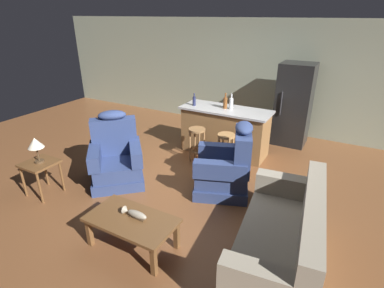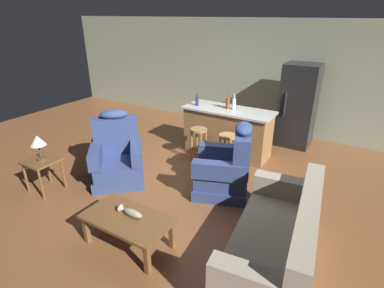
% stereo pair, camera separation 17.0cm
% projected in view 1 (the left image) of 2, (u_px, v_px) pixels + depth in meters
% --- Properties ---
extents(ground_plane, '(12.00, 12.00, 0.00)m').
position_uv_depth(ground_plane, '(193.00, 181.00, 5.24)').
color(ground_plane, brown).
extents(back_wall, '(12.00, 0.05, 2.60)m').
position_uv_depth(back_wall, '(255.00, 76.00, 7.21)').
color(back_wall, '#9EA88E').
rests_on(back_wall, ground_plane).
extents(coffee_table, '(1.10, 0.60, 0.42)m').
position_uv_depth(coffee_table, '(132.00, 222.00, 3.63)').
color(coffee_table, brown).
rests_on(coffee_table, ground_plane).
extents(fish_figurine, '(0.34, 0.10, 0.10)m').
position_uv_depth(fish_figurine, '(135.00, 214.00, 3.63)').
color(fish_figurine, '#4C3823').
rests_on(fish_figurine, coffee_table).
extents(couch, '(1.05, 1.98, 0.94)m').
position_uv_depth(couch, '(283.00, 241.00, 3.37)').
color(couch, '#9E937F').
rests_on(couch, ground_plane).
extents(recliner_near_lamp, '(1.19, 1.19, 1.20)m').
position_uv_depth(recliner_near_lamp, '(116.00, 158.00, 5.11)').
color(recliner_near_lamp, navy).
rests_on(recliner_near_lamp, ground_plane).
extents(recliner_near_island, '(1.08, 1.08, 1.20)m').
position_uv_depth(recliner_near_island, '(227.00, 168.00, 4.78)').
color(recliner_near_island, navy).
rests_on(recliner_near_island, ground_plane).
extents(end_table, '(0.48, 0.48, 0.56)m').
position_uv_depth(end_table, '(40.00, 168.00, 4.70)').
color(end_table, brown).
rests_on(end_table, ground_plane).
extents(table_lamp, '(0.24, 0.24, 0.41)m').
position_uv_depth(table_lamp, '(35.00, 144.00, 4.54)').
color(table_lamp, '#4C3823').
rests_on(table_lamp, end_table).
extents(kitchen_island, '(1.80, 0.70, 0.95)m').
position_uv_depth(kitchen_island, '(225.00, 131.00, 6.12)').
color(kitchen_island, olive).
rests_on(kitchen_island, ground_plane).
extents(bar_stool_left, '(0.32, 0.32, 0.68)m').
position_uv_depth(bar_stool_left, '(197.00, 139.00, 5.76)').
color(bar_stool_left, olive).
rests_on(bar_stool_left, ground_plane).
extents(bar_stool_right, '(0.32, 0.32, 0.68)m').
position_uv_depth(bar_stool_right, '(226.00, 145.00, 5.49)').
color(bar_stool_right, '#A87A47').
rests_on(bar_stool_right, ground_plane).
extents(refrigerator, '(0.70, 0.69, 1.76)m').
position_uv_depth(refrigerator, '(294.00, 105.00, 6.45)').
color(refrigerator, black).
rests_on(refrigerator, ground_plane).
extents(bottle_tall_green, '(0.08, 0.08, 0.31)m').
position_uv_depth(bottle_tall_green, '(231.00, 103.00, 5.87)').
color(bottle_tall_green, silver).
rests_on(bottle_tall_green, kitchen_island).
extents(bottle_short_amber, '(0.08, 0.08, 0.31)m').
position_uv_depth(bottle_short_amber, '(225.00, 103.00, 5.91)').
color(bottle_short_amber, brown).
rests_on(bottle_short_amber, kitchen_island).
extents(bottle_wine_dark, '(0.07, 0.07, 0.26)m').
position_uv_depth(bottle_wine_dark, '(194.00, 101.00, 6.10)').
color(bottle_wine_dark, '#23284C').
rests_on(bottle_wine_dark, kitchen_island).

